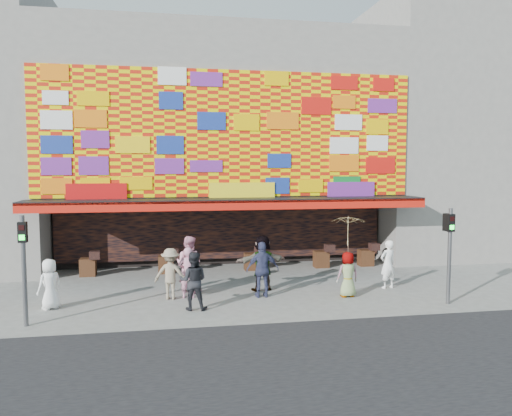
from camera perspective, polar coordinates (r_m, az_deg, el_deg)
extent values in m
plane|color=slate|center=(16.26, -1.28, -10.50)|extent=(90.00, 90.00, 0.00)
cube|color=black|center=(10.26, 4.69, -19.92)|extent=(30.00, 8.00, 0.02)
cube|color=gray|center=(23.72, -4.34, 10.14)|extent=(15.00, 8.00, 7.00)
cube|color=black|center=(24.78, -4.50, -1.67)|extent=(15.00, 6.00, 3.00)
cube|color=gray|center=(21.26, -23.38, -3.14)|extent=(0.40, 2.00, 3.00)
cube|color=gray|center=(22.85, 15.10, -2.37)|extent=(0.40, 2.00, 3.00)
cube|color=black|center=(19.10, -2.87, 0.92)|extent=(15.20, 1.60, 0.12)
cube|color=red|center=(18.34, -2.56, 0.29)|extent=(15.20, 0.04, 0.35)
cube|color=#ECD700|center=(19.65, -3.11, 8.47)|extent=(14.80, 0.08, 4.90)
cube|color=black|center=(21.66, -3.67, -2.47)|extent=(14.00, 0.25, 2.50)
cube|color=gray|center=(28.15, 23.30, 7.91)|extent=(11.00, 8.00, 12.00)
cylinder|color=#59595B|center=(14.77, -24.97, -6.56)|extent=(0.12, 0.12, 3.00)
cube|color=black|center=(14.61, -25.12, -2.51)|extent=(0.22, 0.18, 0.55)
cube|color=black|center=(14.50, -25.24, -2.05)|extent=(0.14, 0.02, 0.14)
cube|color=#19E533|center=(14.53, -25.20, -3.07)|extent=(0.14, 0.02, 0.14)
cylinder|color=#59595B|center=(16.67, 21.22, -5.17)|extent=(0.12, 0.12, 3.00)
cube|color=black|center=(16.53, 21.33, -1.58)|extent=(0.22, 0.18, 0.55)
cube|color=black|center=(16.43, 21.52, -1.17)|extent=(0.14, 0.02, 0.14)
cube|color=#19E533|center=(16.46, 21.49, -2.07)|extent=(0.14, 0.02, 0.14)
imported|color=white|center=(16.34, -22.50, -8.04)|extent=(0.88, 0.86, 1.53)
imported|color=#C7819C|center=(16.51, -7.79, -7.32)|extent=(0.63, 0.44, 1.68)
imported|color=black|center=(15.17, -7.19, -8.25)|extent=(0.97, 0.82, 1.75)
imported|color=gray|center=(16.46, -9.73, -7.42)|extent=(1.18, 0.84, 1.66)
imported|color=#333759|center=(16.44, 0.76, -7.04)|extent=(1.08, 0.47, 1.84)
imported|color=gray|center=(17.32, 0.72, -6.27)|extent=(1.86, 0.84, 1.94)
imported|color=gray|center=(16.78, 10.44, -7.48)|extent=(0.76, 0.53, 1.49)
imported|color=white|center=(18.24, 14.83, -6.23)|extent=(0.71, 0.56, 1.71)
imported|color=pink|center=(17.29, -7.69, -6.35)|extent=(1.16, 1.08, 1.92)
imported|color=#FDE39F|center=(16.54, 10.52, -2.58)|extent=(1.29, 1.31, 0.98)
cylinder|color=#4C3326|center=(16.68, 10.47, -5.79)|extent=(0.02, 0.02, 1.00)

